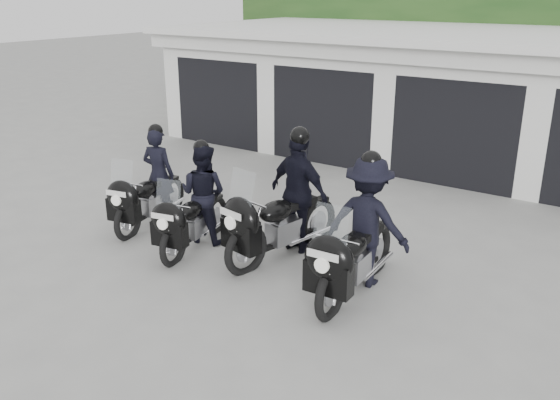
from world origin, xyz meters
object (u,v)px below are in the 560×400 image
Objects in this scene: police_bike_a at (150,185)px; police_bike_d at (362,231)px; police_bike_b at (198,201)px; police_bike_c at (290,201)px.

police_bike_d is at bearing -12.46° from police_bike_a.
police_bike_c reaches higher than police_bike_b.
police_bike_c is at bearing 161.74° from police_bike_d.
police_bike_c is 1.03× the size of police_bike_d.
police_bike_a is at bearing -162.08° from police_bike_c.
police_bike_d is (1.42, -0.39, -0.03)m from police_bike_c.
police_bike_d reaches higher than police_bike_a.
police_bike_c is (1.39, 0.53, 0.13)m from police_bike_b.
police_bike_a is 2.70m from police_bike_c.
police_bike_b is 0.87× the size of police_bike_d.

